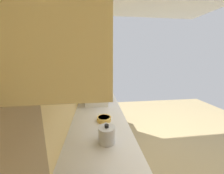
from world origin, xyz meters
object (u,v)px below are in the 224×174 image
object	(u,v)px
oven_range	(98,107)
microwave	(97,94)
bowl	(104,119)
kettle	(107,134)

from	to	relation	value
oven_range	microwave	xyz separation A→B (m)	(-0.84, 0.02, 0.57)
bowl	kettle	distance (m)	0.40
oven_range	kettle	world-z (taller)	oven_range
microwave	bowl	xyz separation A→B (m)	(-0.70, -0.08, -0.10)
oven_range	kettle	size ratio (longest dim) A/B	5.31
microwave	bowl	world-z (taller)	microwave
kettle	bowl	bearing A→B (deg)	0.00
microwave	bowl	distance (m)	0.71
microwave	bowl	size ratio (longest dim) A/B	3.12
bowl	microwave	bearing A→B (deg)	6.52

